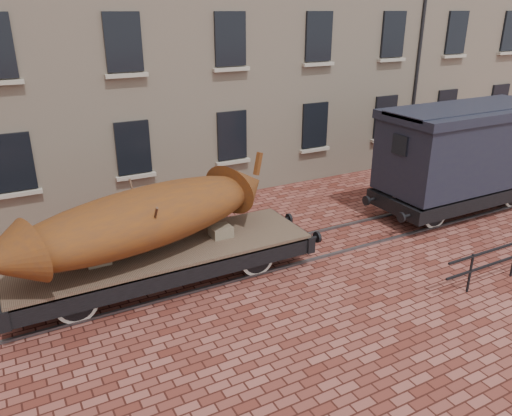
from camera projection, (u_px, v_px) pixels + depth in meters
name	position (u px, v px, depth m)	size (l,w,h in m)	color
ground	(279.00, 255.00, 13.76)	(90.00, 90.00, 0.00)	#5A241C
rail_track	(279.00, 254.00, 13.74)	(30.00, 1.52, 0.06)	#59595E
flatcar_wagon	(164.00, 256.00, 12.05)	(8.08, 2.19, 1.22)	brown
iron_boat	(145.00, 217.00, 11.48)	(7.44, 3.73, 1.76)	brown
goods_van	(467.00, 147.00, 16.03)	(6.76, 2.46, 3.49)	black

